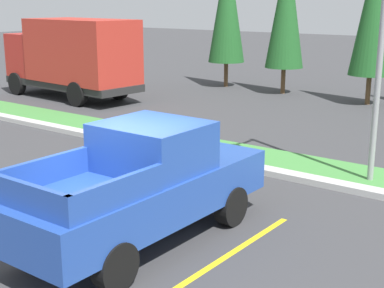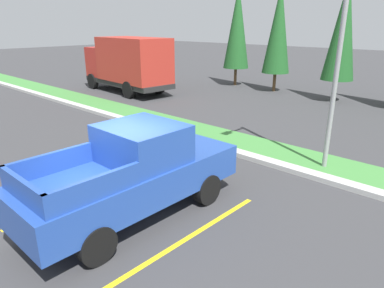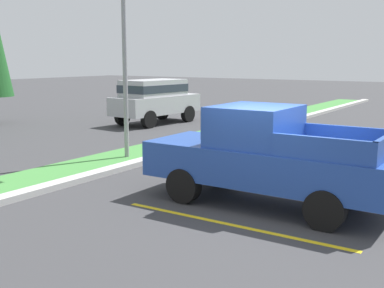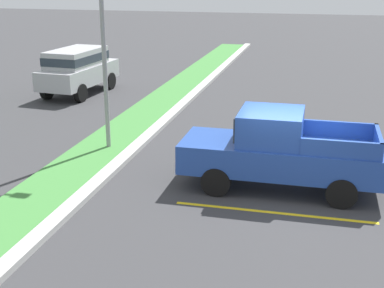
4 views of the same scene
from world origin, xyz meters
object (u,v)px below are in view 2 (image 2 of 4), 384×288
at_px(pickup_truck_main, 135,173).
at_px(cypress_tree_leftmost, 237,27).
at_px(cypress_tree_left_inner, 278,28).
at_px(cypress_tree_center, 343,28).
at_px(street_light, 341,23).
at_px(cargo_truck_distant, 128,63).

relative_size(pickup_truck_main, cypress_tree_leftmost, 0.77).
xyz_separation_m(cypress_tree_leftmost, cypress_tree_left_inner, (3.27, -0.19, -0.09)).
distance_m(pickup_truck_main, cypress_tree_center, 15.89).
distance_m(pickup_truck_main, street_light, 6.67).
bearing_deg(street_light, cypress_tree_left_inner, 126.78).
bearing_deg(cypress_tree_leftmost, street_light, -43.83).
bearing_deg(cypress_tree_left_inner, pickup_truck_main, -70.19).
distance_m(cargo_truck_distant, cypress_tree_leftmost, 7.93).
bearing_deg(cypress_tree_center, cypress_tree_leftmost, 175.56).
bearing_deg(cypress_tree_center, cargo_truck_distant, -149.73).
relative_size(cargo_truck_distant, cypress_tree_left_inner, 1.05).
height_order(cargo_truck_distant, cypress_tree_left_inner, cypress_tree_left_inner).
bearing_deg(street_light, cypress_tree_center, 110.15).
bearing_deg(cypress_tree_center, cypress_tree_left_inner, 174.73).
distance_m(cypress_tree_leftmost, cypress_tree_left_inner, 3.27).
relative_size(street_light, cypress_tree_leftmost, 1.08).
bearing_deg(cypress_tree_leftmost, cargo_truck_distant, -116.25).
relative_size(street_light, cypress_tree_left_inner, 1.10).
distance_m(cargo_truck_distant, cypress_tree_center, 12.62).
distance_m(pickup_truck_main, cypress_tree_leftmost, 18.68).
bearing_deg(pickup_truck_main, cypress_tree_center, 95.98).
xyz_separation_m(pickup_truck_main, cypress_tree_left_inner, (-5.73, 15.91, 2.86)).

